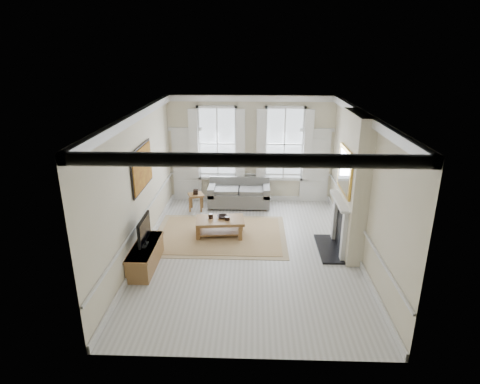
{
  "coord_description": "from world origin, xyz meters",
  "views": [
    {
      "loc": [
        0.09,
        -8.78,
        4.74
      ],
      "look_at": [
        -0.24,
        0.88,
        1.25
      ],
      "focal_mm": 30.0,
      "sensor_mm": 36.0,
      "label": 1
    }
  ],
  "objects_px": {
    "sofa": "(239,194)",
    "side_table": "(196,197)",
    "coffee_table": "(220,222)",
    "tv_stand": "(146,256)"
  },
  "relations": [
    {
      "from": "coffee_table",
      "to": "tv_stand",
      "type": "height_order",
      "value": "tv_stand"
    },
    {
      "from": "sofa",
      "to": "tv_stand",
      "type": "distance_m",
      "value": 4.37
    },
    {
      "from": "sofa",
      "to": "side_table",
      "type": "xyz_separation_m",
      "value": [
        -1.31,
        -0.43,
        0.05
      ]
    },
    {
      "from": "sofa",
      "to": "tv_stand",
      "type": "bearing_deg",
      "value": -117.1
    },
    {
      "from": "tv_stand",
      "to": "coffee_table",
      "type": "bearing_deg",
      "value": 47.15
    },
    {
      "from": "sofa",
      "to": "coffee_table",
      "type": "relative_size",
      "value": 1.43
    },
    {
      "from": "side_table",
      "to": "coffee_table",
      "type": "distance_m",
      "value": 1.99
    },
    {
      "from": "sofa",
      "to": "side_table",
      "type": "distance_m",
      "value": 1.38
    },
    {
      "from": "coffee_table",
      "to": "tv_stand",
      "type": "relative_size",
      "value": 0.87
    },
    {
      "from": "side_table",
      "to": "coffee_table",
      "type": "relative_size",
      "value": 0.41
    }
  ]
}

